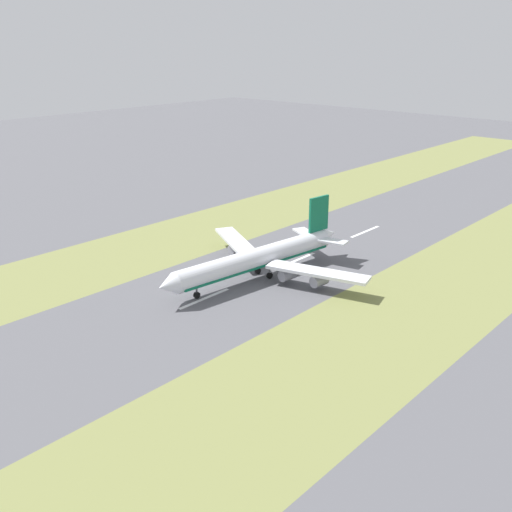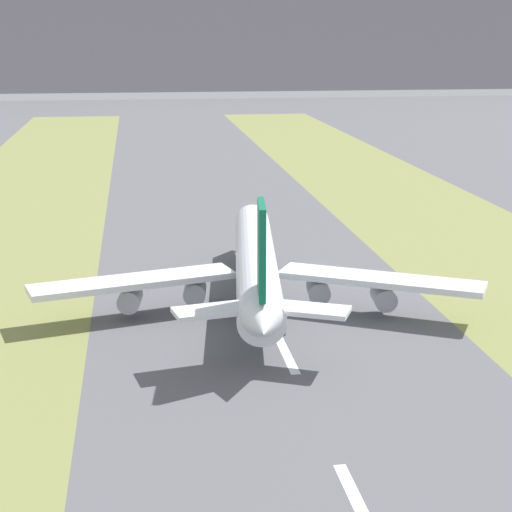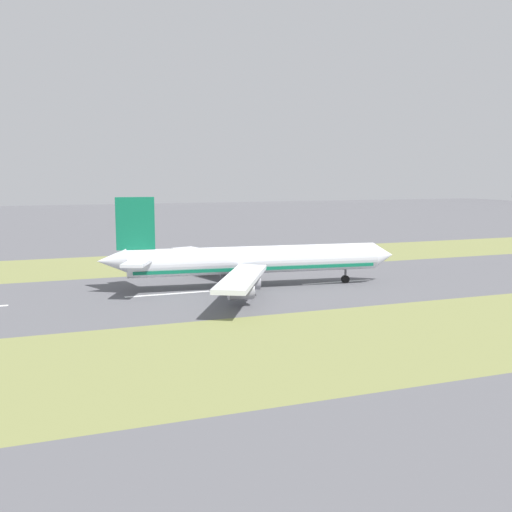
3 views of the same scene
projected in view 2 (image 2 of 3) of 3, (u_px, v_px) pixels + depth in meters
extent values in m
plane|color=#56565B|center=(266.00, 312.00, 123.76)|extent=(800.00, 800.00, 0.00)
cube|color=silver|center=(283.00, 348.00, 109.96)|extent=(1.20, 18.00, 0.01)
cube|color=silver|center=(244.00, 266.00, 148.25)|extent=(1.20, 18.00, 0.01)
cylinder|color=silver|center=(256.00, 261.00, 127.43)|extent=(12.39, 56.32, 6.00)
cone|color=silver|center=(252.00, 218.00, 156.91)|extent=(6.42, 5.64, 5.88)
cone|color=silver|center=(263.00, 325.00, 97.26)|extent=(5.76, 6.55, 5.10)
cube|color=#0F6647|center=(256.00, 272.00, 127.85)|extent=(11.84, 54.06, 0.70)
cube|color=silver|center=(133.00, 282.00, 120.26)|extent=(29.55, 13.49, 0.90)
cube|color=silver|center=(381.00, 280.00, 121.10)|extent=(28.33, 19.15, 0.90)
cylinder|color=#93939E|center=(195.00, 291.00, 124.20)|extent=(3.73, 5.14, 3.20)
cylinder|color=#93939E|center=(130.00, 299.00, 120.60)|extent=(3.73, 5.14, 3.20)
cylinder|color=#93939E|center=(318.00, 290.00, 124.64)|extent=(3.73, 5.14, 3.20)
cylinder|color=#93939E|center=(384.00, 297.00, 121.47)|extent=(3.73, 5.14, 3.20)
cube|color=#0F6647|center=(262.00, 249.00, 100.13)|extent=(1.71, 8.04, 11.00)
cube|color=silver|center=(215.00, 310.00, 101.91)|extent=(10.67, 6.29, 0.60)
cube|color=silver|center=(307.00, 310.00, 102.18)|extent=(10.92, 8.16, 0.60)
cylinder|color=#59595E|center=(253.00, 250.00, 148.94)|extent=(0.50, 0.50, 3.20)
cylinder|color=black|center=(253.00, 259.00, 149.35)|extent=(1.10, 1.89, 1.80)
cylinder|color=#59595E|center=(239.00, 291.00, 125.41)|extent=(0.50, 0.50, 3.20)
cylinder|color=black|center=(239.00, 301.00, 125.82)|extent=(1.10, 1.89, 1.80)
cylinder|color=#59595E|center=(274.00, 291.00, 125.54)|extent=(0.50, 0.50, 3.20)
cylinder|color=black|center=(274.00, 301.00, 125.95)|extent=(1.10, 1.89, 1.80)
cube|color=gray|center=(157.00, 31.00, 611.64)|extent=(800.00, 120.00, 77.77)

